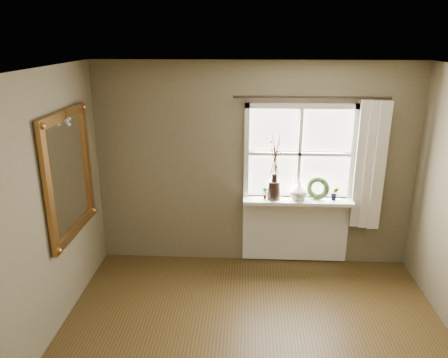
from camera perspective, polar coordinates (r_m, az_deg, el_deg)
ceiling at (r=3.02m, az=5.08°, el=12.89°), size 4.50×4.50×0.00m
wall_back at (r=5.54m, az=3.97°, el=1.78°), size 4.00×0.10×2.60m
window_frame at (r=5.46m, az=9.80°, el=3.26°), size 1.36×0.06×1.24m
window_sill at (r=5.54m, az=9.60°, el=-2.83°), size 1.36×0.26×0.04m
window_apron at (r=5.81m, az=9.25°, el=-6.48°), size 1.36×0.04×0.88m
dark_jug at (r=5.47m, az=6.55°, el=-1.45°), size 0.20×0.20×0.23m
cream_vase at (r=5.49m, az=9.74°, el=-1.51°), size 0.27×0.27×0.23m
wreath at (r=5.57m, az=12.14°, el=-1.48°), size 0.31×0.22×0.29m
potted_plant_left at (r=5.47m, az=5.35°, el=-1.85°), size 0.09×0.07×0.15m
potted_plant_right at (r=5.58m, az=14.27°, el=-1.86°), size 0.11×0.09×0.17m
curtain at (r=5.56m, az=18.47°, el=1.61°), size 0.36×0.12×1.59m
curtain_rod at (r=5.28m, az=11.38°, el=10.41°), size 1.84×0.03×0.03m
gilt_mirror at (r=4.87m, az=-19.58°, el=0.60°), size 0.10×1.13×1.35m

